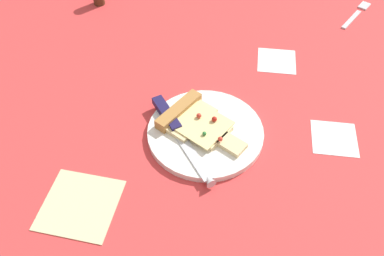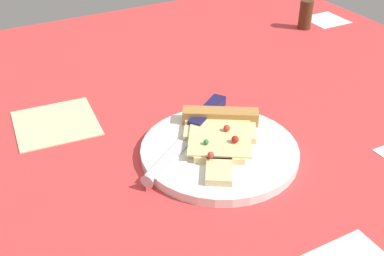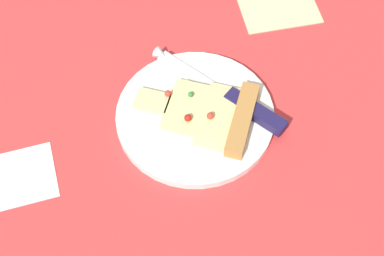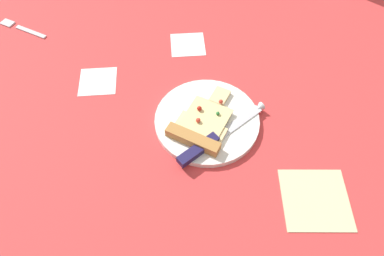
# 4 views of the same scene
# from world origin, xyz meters

# --- Properties ---
(ground_plane) EXTENTS (1.35, 1.35, 0.03)m
(ground_plane) POSITION_xyz_m (0.00, 0.00, -0.01)
(ground_plane) COLOR #D13838
(ground_plane) RESTS_ON ground
(plate) EXTENTS (0.23, 0.23, 0.01)m
(plate) POSITION_xyz_m (0.05, 0.00, 0.01)
(plate) COLOR white
(plate) RESTS_ON ground_plane
(pizza_slice) EXTENTS (0.16, 0.19, 0.02)m
(pizza_slice) POSITION_xyz_m (0.06, 0.02, 0.02)
(pizza_slice) COLOR beige
(pizza_slice) RESTS_ON plate
(knife) EXTENTS (0.21, 0.15, 0.02)m
(knife) POSITION_xyz_m (0.04, 0.06, 0.02)
(knife) COLOR silver
(knife) RESTS_ON plate
(napkin) EXTENTS (0.14, 0.14, 0.00)m
(napkin) POSITION_xyz_m (-0.14, 0.20, 0.00)
(napkin) COLOR beige
(napkin) RESTS_ON ground_plane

